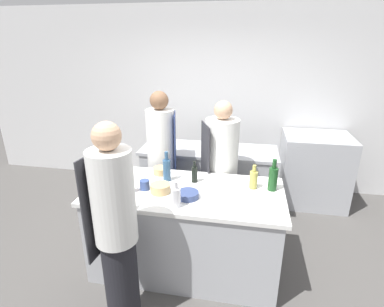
{
  "coord_description": "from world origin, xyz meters",
  "views": [
    {
      "loc": [
        0.55,
        -2.56,
        2.28
      ],
      "look_at": [
        0.0,
        0.35,
        1.16
      ],
      "focal_mm": 28.0,
      "sensor_mm": 36.0,
      "label": 1
    }
  ],
  "objects_px": {
    "chef_at_stove": "(162,161)",
    "bottle_cooking_oil": "(167,169)",
    "chef_at_pass_far": "(221,172)",
    "bowl_ceramic_blue": "(188,195)",
    "bottle_water": "(195,174)",
    "cup": "(145,185)",
    "bottle_vinegar": "(128,184)",
    "bowl_prep_small": "(160,188)",
    "bottle_sauce": "(273,178)",
    "oven_range": "(313,169)",
    "bottle_wine": "(176,197)",
    "bottle_olive_oil": "(253,179)",
    "chef_at_prep_near": "(116,231)",
    "bowl_mixing_large": "(161,171)"
  },
  "relations": [
    {
      "from": "chef_at_stove",
      "to": "bottle_cooking_oil",
      "type": "distance_m",
      "value": 0.63
    },
    {
      "from": "chef_at_pass_far",
      "to": "bowl_ceramic_blue",
      "type": "relative_size",
      "value": 8.17
    },
    {
      "from": "bottle_cooking_oil",
      "to": "bottle_water",
      "type": "distance_m",
      "value": 0.29
    },
    {
      "from": "bowl_ceramic_blue",
      "to": "cup",
      "type": "distance_m",
      "value": 0.46
    },
    {
      "from": "bottle_vinegar",
      "to": "bowl_prep_small",
      "type": "xyz_separation_m",
      "value": [
        0.3,
        0.06,
        -0.04
      ]
    },
    {
      "from": "bottle_cooking_oil",
      "to": "bottle_sauce",
      "type": "bearing_deg",
      "value": -0.8
    },
    {
      "from": "oven_range",
      "to": "bowl_prep_small",
      "type": "bearing_deg",
      "value": -134.63
    },
    {
      "from": "bottle_wine",
      "to": "bowl_prep_small",
      "type": "height_order",
      "value": "bottle_wine"
    },
    {
      "from": "chef_at_pass_far",
      "to": "bottle_olive_oil",
      "type": "xyz_separation_m",
      "value": [
        0.36,
        -0.48,
        0.17
      ]
    },
    {
      "from": "chef_at_pass_far",
      "to": "bowl_ceramic_blue",
      "type": "xyz_separation_m",
      "value": [
        -0.23,
        -0.8,
        0.11
      ]
    },
    {
      "from": "chef_at_prep_near",
      "to": "bowl_ceramic_blue",
      "type": "distance_m",
      "value": 0.74
    },
    {
      "from": "bottle_wine",
      "to": "bottle_cooking_oil",
      "type": "xyz_separation_m",
      "value": [
        -0.22,
        0.5,
        0.03
      ]
    },
    {
      "from": "bottle_vinegar",
      "to": "chef_at_stove",
      "type": "bearing_deg",
      "value": 85.71
    },
    {
      "from": "bottle_sauce",
      "to": "chef_at_stove",
      "type": "bearing_deg",
      "value": 155.53
    },
    {
      "from": "chef_at_pass_far",
      "to": "bottle_wine",
      "type": "xyz_separation_m",
      "value": [
        -0.3,
        -0.97,
        0.17
      ]
    },
    {
      "from": "chef_at_prep_near",
      "to": "bowl_ceramic_blue",
      "type": "height_order",
      "value": "chef_at_prep_near"
    },
    {
      "from": "chef_at_stove",
      "to": "chef_at_pass_far",
      "type": "xyz_separation_m",
      "value": [
        0.74,
        -0.1,
        -0.05
      ]
    },
    {
      "from": "bowl_prep_small",
      "to": "bowl_ceramic_blue",
      "type": "xyz_separation_m",
      "value": [
        0.28,
        -0.05,
        -0.01
      ]
    },
    {
      "from": "bottle_cooking_oil",
      "to": "cup",
      "type": "height_order",
      "value": "bottle_cooking_oil"
    },
    {
      "from": "cup",
      "to": "chef_at_pass_far",
      "type": "bearing_deg",
      "value": 46.41
    },
    {
      "from": "chef_at_prep_near",
      "to": "chef_at_pass_far",
      "type": "bearing_deg",
      "value": -20.04
    },
    {
      "from": "bowl_mixing_large",
      "to": "bottle_wine",
      "type": "bearing_deg",
      "value": -62.85
    },
    {
      "from": "chef_at_prep_near",
      "to": "cup",
      "type": "relative_size",
      "value": 18.16
    },
    {
      "from": "chef_at_stove",
      "to": "chef_at_pass_far",
      "type": "height_order",
      "value": "chef_at_stove"
    },
    {
      "from": "chef_at_prep_near",
      "to": "bottle_sauce",
      "type": "distance_m",
      "value": 1.53
    },
    {
      "from": "oven_range",
      "to": "bottle_vinegar",
      "type": "height_order",
      "value": "bottle_vinegar"
    },
    {
      "from": "bowl_mixing_large",
      "to": "bowl_ceramic_blue",
      "type": "relative_size",
      "value": 0.79
    },
    {
      "from": "chef_at_prep_near",
      "to": "chef_at_stove",
      "type": "xyz_separation_m",
      "value": [
        -0.06,
        1.48,
        -0.01
      ]
    },
    {
      "from": "oven_range",
      "to": "bottle_wine",
      "type": "bearing_deg",
      "value": -127.64
    },
    {
      "from": "bowl_prep_small",
      "to": "bottle_vinegar",
      "type": "bearing_deg",
      "value": -169.26
    },
    {
      "from": "chef_at_stove",
      "to": "bowl_prep_small",
      "type": "relative_size",
      "value": 9.14
    },
    {
      "from": "oven_range",
      "to": "cup",
      "type": "bearing_deg",
      "value": -137.65
    },
    {
      "from": "oven_range",
      "to": "bottle_olive_oil",
      "type": "relative_size",
      "value": 4.23
    },
    {
      "from": "chef_at_pass_far",
      "to": "bottle_vinegar",
      "type": "relative_size",
      "value": 7.75
    },
    {
      "from": "chef_at_stove",
      "to": "bottle_olive_oil",
      "type": "xyz_separation_m",
      "value": [
        1.11,
        -0.58,
        0.13
      ]
    },
    {
      "from": "bottle_sauce",
      "to": "bowl_prep_small",
      "type": "xyz_separation_m",
      "value": [
        -1.06,
        -0.25,
        -0.08
      ]
    },
    {
      "from": "cup",
      "to": "bowl_mixing_large",
      "type": "bearing_deg",
      "value": 82.64
    },
    {
      "from": "bottle_vinegar",
      "to": "bottle_wine",
      "type": "distance_m",
      "value": 0.54
    },
    {
      "from": "bottle_olive_oil",
      "to": "bowl_mixing_large",
      "type": "xyz_separation_m",
      "value": [
        -0.99,
        0.16,
        -0.06
      ]
    },
    {
      "from": "chef_at_pass_far",
      "to": "bottle_vinegar",
      "type": "bearing_deg",
      "value": 112.19
    },
    {
      "from": "oven_range",
      "to": "chef_at_stove",
      "type": "bearing_deg",
      "value": -154.41
    },
    {
      "from": "bottle_wine",
      "to": "bottle_olive_oil",
      "type": "bearing_deg",
      "value": 36.23
    },
    {
      "from": "chef_at_stove",
      "to": "chef_at_pass_far",
      "type": "bearing_deg",
      "value": 70.23
    },
    {
      "from": "bottle_cooking_oil",
      "to": "bowl_mixing_large",
      "type": "distance_m",
      "value": 0.2
    },
    {
      "from": "chef_at_prep_near",
      "to": "bowl_prep_small",
      "type": "bearing_deg",
      "value": -8.62
    },
    {
      "from": "bottle_vinegar",
      "to": "bottle_sauce",
      "type": "xyz_separation_m",
      "value": [
        1.36,
        0.31,
        0.04
      ]
    },
    {
      "from": "bottle_water",
      "to": "bowl_ceramic_blue",
      "type": "xyz_separation_m",
      "value": [
        -0.0,
        -0.34,
        -0.06
      ]
    },
    {
      "from": "bottle_sauce",
      "to": "bottle_vinegar",
      "type": "bearing_deg",
      "value": -167.18
    },
    {
      "from": "chef_at_pass_far",
      "to": "bowl_prep_small",
      "type": "distance_m",
      "value": 0.91
    },
    {
      "from": "bottle_water",
      "to": "bowl_ceramic_blue",
      "type": "height_order",
      "value": "bottle_water"
    }
  ]
}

